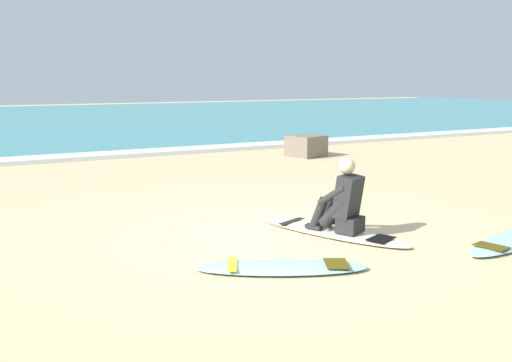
{
  "coord_description": "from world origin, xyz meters",
  "views": [
    {
      "loc": [
        -3.36,
        -6.35,
        2.0
      ],
      "look_at": [
        0.46,
        0.76,
        0.55
      ],
      "focal_mm": 40.47,
      "sensor_mm": 36.0,
      "label": 1
    }
  ],
  "objects_px": {
    "shoreline_rock": "(306,146)",
    "surfer_seated": "(342,203)",
    "surfboard_spare_near": "(281,267)",
    "surfboard_main": "(331,232)"
  },
  "relations": [
    {
      "from": "surfboard_main",
      "to": "shoreline_rock",
      "type": "distance_m",
      "value": 7.53
    },
    {
      "from": "surfboard_main",
      "to": "surfboard_spare_near",
      "type": "bearing_deg",
      "value": -144.41
    },
    {
      "from": "surfboard_main",
      "to": "surfboard_spare_near",
      "type": "height_order",
      "value": "same"
    },
    {
      "from": "surfer_seated",
      "to": "surfboard_spare_near",
      "type": "xyz_separation_m",
      "value": [
        -1.35,
        -0.77,
        -0.4
      ]
    },
    {
      "from": "surfboard_spare_near",
      "to": "shoreline_rock",
      "type": "bearing_deg",
      "value": 55.28
    },
    {
      "from": "surfboard_main",
      "to": "surfer_seated",
      "type": "relative_size",
      "value": 2.41
    },
    {
      "from": "surfboard_main",
      "to": "shoreline_rock",
      "type": "relative_size",
      "value": 2.84
    },
    {
      "from": "shoreline_rock",
      "to": "surfer_seated",
      "type": "bearing_deg",
      "value": -119.68
    },
    {
      "from": "surfer_seated",
      "to": "surfboard_spare_near",
      "type": "distance_m",
      "value": 1.61
    },
    {
      "from": "shoreline_rock",
      "to": "surfboard_main",
      "type": "bearing_deg",
      "value": -120.62
    }
  ]
}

